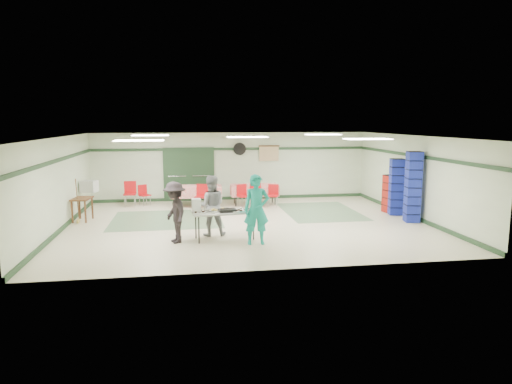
{
  "coord_description": "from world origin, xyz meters",
  "views": [
    {
      "loc": [
        -1.89,
        -13.74,
        3.17
      ],
      "look_at": [
        0.22,
        -0.3,
        1.04
      ],
      "focal_mm": 32.0,
      "sensor_mm": 36.0,
      "label": 1
    }
  ],
  "objects": [
    {
      "name": "ceiling",
      "position": [
        0.0,
        0.0,
        2.7
      ],
      "size": [
        11.0,
        11.0,
        0.0
      ],
      "primitive_type": "plane",
      "rotation": [
        3.14,
        0.0,
        0.0
      ],
      "color": "silver",
      "rests_on": "wall_back"
    },
    {
      "name": "baseboard_right",
      "position": [
        5.47,
        0.0,
        0.06
      ],
      "size": [
        0.06,
        9.0,
        0.12
      ],
      "primitive_type": "cube",
      "rotation": [
        0.0,
        0.0,
        1.57
      ],
      "color": "#1F3A22",
      "rests_on": "floor"
    },
    {
      "name": "volunteer_grey",
      "position": [
        -1.2,
        -1.29,
        0.84
      ],
      "size": [
        0.82,
        0.65,
        1.68
      ],
      "primitive_type": "imported",
      "rotation": [
        0.0,
        0.0,
        3.13
      ],
      "color": "gray",
      "rests_on": "floor"
    },
    {
      "name": "baseboard_back",
      "position": [
        0.0,
        4.47,
        0.06
      ],
      "size": [
        11.0,
        0.06,
        0.12
      ],
      "primitive_type": "cube",
      "color": "#1F3A22",
      "rests_on": "floor"
    },
    {
      "name": "wall_fan",
      "position": [
        0.3,
        4.44,
        2.05
      ],
      "size": [
        0.5,
        0.1,
        0.5
      ],
      "primitive_type": "cylinder",
      "rotation": [
        1.57,
        0.0,
        0.0
      ],
      "color": "black",
      "rests_on": "wall_back"
    },
    {
      "name": "wall_back",
      "position": [
        0.0,
        4.5,
        1.35
      ],
      "size": [
        11.0,
        0.0,
        11.0
      ],
      "primitive_type": "plane",
      "rotation": [
        1.57,
        0.0,
        0.0
      ],
      "color": "#B3BEA2",
      "rests_on": "floor"
    },
    {
      "name": "office_printer",
      "position": [
        -5.15,
        2.43,
        0.94
      ],
      "size": [
        0.58,
        0.54,
        0.39
      ],
      "primitive_type": "cube",
      "rotation": [
        0.0,
        0.0,
        -0.24
      ],
      "color": "#AFAFAA",
      "rests_on": "printer_table"
    },
    {
      "name": "green_patch_b",
      "position": [
        2.8,
        1.5,
        0.0
      ],
      "size": [
        2.5,
        3.5,
        0.01
      ],
      "primitive_type": "cube",
      "color": "#5A7958",
      "rests_on": "floor"
    },
    {
      "name": "trim_back",
      "position": [
        0.0,
        4.47,
        2.05
      ],
      "size": [
        11.0,
        0.06,
        0.1
      ],
      "primitive_type": "cube",
      "color": "#1F3A22",
      "rests_on": "wall_back"
    },
    {
      "name": "crate_stack_blue_a",
      "position": [
        5.15,
        0.57,
        0.96
      ],
      "size": [
        0.5,
        0.5,
        1.91
      ],
      "primitive_type": "cube",
      "rotation": [
        0.0,
        0.0,
        -0.21
      ],
      "color": "#181D95",
      "rests_on": "floor"
    },
    {
      "name": "dining_table_a",
      "position": [
        0.72,
        3.22,
        0.57
      ],
      "size": [
        1.8,
        0.82,
        0.77
      ],
      "rotation": [
        0.0,
        0.0,
        -0.02
      ],
      "color": "red",
      "rests_on": "floor"
    },
    {
      "name": "sheet_tray_left",
      "position": [
        -1.44,
        -1.87,
        0.77
      ],
      "size": [
        0.6,
        0.48,
        0.02
      ],
      "primitive_type": "cube",
      "rotation": [
        0.0,
        0.0,
        0.12
      ],
      "color": "silver",
      "rests_on": "serving_table"
    },
    {
      "name": "sheet_tray_right",
      "position": [
        -0.38,
        -1.79,
        0.77
      ],
      "size": [
        0.61,
        0.49,
        0.02
      ],
      "primitive_type": "cube",
      "rotation": [
        0.0,
        0.0,
        0.12
      ],
      "color": "silver",
      "rests_on": "serving_table"
    },
    {
      "name": "chair_loose_a",
      "position": [
        -3.45,
        3.68,
        0.47
      ],
      "size": [
        0.5,
        0.5,
        0.78
      ],
      "rotation": [
        0.0,
        0.0,
        0.6
      ],
      "color": "#B50E12",
      "rests_on": "floor"
    },
    {
      "name": "broom",
      "position": [
        -5.23,
        0.96,
        0.72
      ],
      "size": [
        0.03,
        0.22,
        1.38
      ],
      "primitive_type": "cylinder",
      "rotation": [
        0.14,
        0.0,
        0.01
      ],
      "color": "brown",
      "rests_on": "floor"
    },
    {
      "name": "serving_table",
      "position": [
        -0.87,
        -1.76,
        0.71
      ],
      "size": [
        1.77,
        0.89,
        0.76
      ],
      "rotation": [
        0.0,
        0.0,
        0.12
      ],
      "color": "#ACACA7",
      "rests_on": "floor"
    },
    {
      "name": "chair_d",
      "position": [
        -1.31,
        2.65,
        0.55
      ],
      "size": [
        0.52,
        0.52,
        0.9
      ],
      "rotation": [
        0.0,
        0.0,
        -0.3
      ],
      "color": "#B50E12",
      "rests_on": "floor"
    },
    {
      "name": "green_patch_a",
      "position": [
        -2.5,
        1.0,
        0.0
      ],
      "size": [
        3.5,
        3.0,
        0.01
      ],
      "primitive_type": "cube",
      "color": "#5A7958",
      "rests_on": "floor"
    },
    {
      "name": "double_door_right",
      "position": [
        -1.25,
        4.44,
        1.05
      ],
      "size": [
        0.9,
        0.06,
        2.1
      ],
      "primitive_type": "cube",
      "color": "#969996",
      "rests_on": "floor"
    },
    {
      "name": "volunteer_dark",
      "position": [
        -2.18,
        -1.9,
        0.81
      ],
      "size": [
        0.88,
        1.17,
        1.61
      ],
      "primitive_type": "imported",
      "rotation": [
        0.0,
        0.0,
        -1.27
      ],
      "color": "black",
      "rests_on": "floor"
    },
    {
      "name": "chair_b",
      "position": [
        0.19,
        2.65,
        0.52
      ],
      "size": [
        0.51,
        0.51,
        0.86
      ],
      "rotation": [
        0.0,
        0.0,
        0.36
      ],
      "color": "#B50E12",
      "rests_on": "floor"
    },
    {
      "name": "chair_c",
      "position": [
        1.33,
        2.65,
        0.51
      ],
      "size": [
        0.49,
        0.49,
        0.83
      ],
      "rotation": [
        0.0,
        0.0,
        -0.34
      ],
      "color": "#B50E12",
      "rests_on": "floor"
    },
    {
      "name": "wall_front",
      "position": [
        0.0,
        -4.5,
        1.35
      ],
      "size": [
        11.0,
        0.0,
        11.0
      ],
      "primitive_type": "plane",
      "rotation": [
        -1.57,
        0.0,
        0.0
      ],
      "color": "#B3BEA2",
      "rests_on": "floor"
    },
    {
      "name": "trim_right",
      "position": [
        5.47,
        0.0,
        2.05
      ],
      "size": [
        0.06,
        9.0,
        0.1
      ],
      "primitive_type": "cube",
      "rotation": [
        0.0,
        0.0,
        1.57
      ],
      "color": "#1F3A22",
      "rests_on": "wall_back"
    },
    {
      "name": "foam_box_stack",
      "position": [
        -1.61,
        -1.74,
        0.94
      ],
      "size": [
        0.25,
        0.23,
        0.36
      ],
      "primitive_type": "cube",
      "rotation": [
        0.0,
        0.0,
        0.12
      ],
      "color": "white",
      "rests_on": "serving_table"
    },
    {
      "name": "baking_pan",
      "position": [
        -0.8,
        -1.84,
        0.8
      ],
      "size": [
        0.48,
        0.33,
        0.08
      ],
      "primitive_type": "cube",
      "rotation": [
        0.0,
        0.0,
        0.12
      ],
      "color": "black",
      "rests_on": "serving_table"
    },
    {
      "name": "crate_stack_blue_b",
      "position": [
        5.15,
        -0.58,
        1.12
      ],
      "size": [
        0.5,
        0.5,
        2.23
      ],
      "primitive_type": "cube",
      "rotation": [
        0.0,
        0.0,
        -0.19
      ],
      "color": "#181D95",
      "rests_on": "floor"
    },
    {
      "name": "trim_left",
      "position": [
        -5.47,
        0.0,
        2.05
      ],
      "size": [
        0.06,
        9.0,
        0.1
      ],
      "primitive_type": "cube",
      "rotation": [
        0.0,
        0.0,
        1.57
      ],
      "color": "#1F3A22",
      "rests_on": "wall_back"
    },
    {
      "name": "chair_a",
      "position": [
        0.63,
        2.65,
        0.56
      ],
      "size": [
        0.56,
        0.56,
        0.91
      ],
      "rotation": [
        0.0,
        0.0,
        -0.44
      ],
      "color": "#B50E12",
      "rests_on": "floor"
    },
    {
      "name": "crate_stack_red",
      "position": [
        5.15,
        0.99,
        0.66
      ],
      "size": [
        0.47,
        0.47,
        1.31
      ],
      "primitive_type": "cube",
      "rotation": [
        0.0,
        0.0,
        0.18
      ],
      "color": "maroon",
      "rests_on": "floor"
    },
    {
      "name": "chair_loose_b",
      "position": [
        -3.92,
        3.51,
        0.58
      ],
      "size": [
        0.44,
        0.44,
        0.94
      ],
      "rotation": [
        0.0,
        0.0,
        0.01
      ],
      "color": "#B50E12",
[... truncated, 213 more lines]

